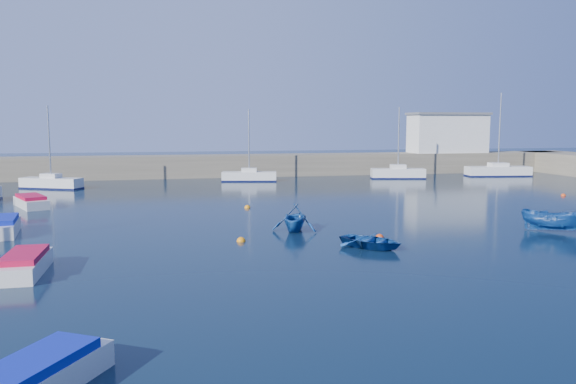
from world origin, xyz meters
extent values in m
plane|color=black|center=(0.00, 0.00, 0.00)|extent=(220.00, 220.00, 0.00)
cube|color=#6D6453|center=(0.00, 46.00, 1.30)|extent=(96.00, 4.50, 2.60)
cube|color=silver|center=(30.00, 46.00, 5.10)|extent=(10.00, 4.00, 5.00)
cube|color=silver|center=(-17.98, 36.27, 0.54)|extent=(6.33, 4.21, 1.08)
cylinder|color=#B7BABC|center=(-17.98, 36.27, 4.63)|extent=(0.16, 0.16, 7.11)
cube|color=silver|center=(2.36, 39.40, 0.53)|extent=(6.29, 2.85, 1.06)
cylinder|color=#B7BABC|center=(2.36, 39.40, 4.55)|extent=(0.16, 0.16, 6.99)
cube|color=silver|center=(20.00, 38.86, 0.59)|extent=(6.48, 3.00, 1.17)
cylinder|color=#B7BABC|center=(20.00, 38.86, 4.77)|extent=(0.17, 0.17, 7.19)
cube|color=silver|center=(33.36, 39.20, 0.59)|extent=(8.02, 3.20, 1.18)
cylinder|color=#B7BABC|center=(33.36, 39.20, 5.67)|extent=(0.17, 0.17, 8.97)
cube|color=silver|center=(-12.64, 2.36, 0.35)|extent=(1.51, 4.27, 0.69)
cube|color=#B20C31|center=(-12.64, 2.36, 0.82)|extent=(1.43, 3.20, 0.26)
cube|color=silver|center=(-16.01, 11.90, 0.38)|extent=(2.08, 4.41, 0.76)
cube|color=#0E1F9F|center=(-16.01, 11.90, 0.90)|extent=(1.86, 3.35, 0.28)
cube|color=silver|center=(-16.97, 23.14, 0.35)|extent=(3.43, 4.89, 0.70)
cube|color=#B20C31|center=(-16.97, 23.14, 0.83)|extent=(2.87, 3.80, 0.26)
cube|color=silver|center=(-9.69, -9.35, 0.34)|extent=(3.27, 4.19, 0.69)
cube|color=#0E1F9F|center=(-9.69, -9.35, 0.82)|extent=(2.70, 3.29, 0.26)
imported|color=navy|center=(3.69, 4.07, 0.35)|extent=(4.04, 4.17, 0.71)
imported|color=navy|center=(0.82, 9.35, 0.82)|extent=(3.69, 3.92, 1.64)
imported|color=navy|center=(15.83, 5.92, 0.69)|extent=(3.60, 3.37, 1.39)
sphere|color=orange|center=(-2.72, 7.07, 0.00)|extent=(0.50, 0.50, 0.50)
sphere|color=red|center=(5.06, 6.39, 0.00)|extent=(0.47, 0.47, 0.47)
sphere|color=orange|center=(-0.67, 19.28, 0.00)|extent=(0.46, 0.46, 0.46)
sphere|color=red|center=(28.04, 20.56, 0.00)|extent=(0.43, 0.43, 0.43)
camera|label=1|loc=(-6.52, -22.98, 6.40)|focal=35.00mm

